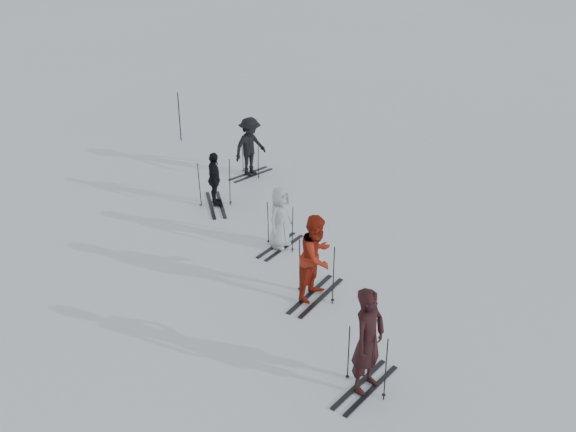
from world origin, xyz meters
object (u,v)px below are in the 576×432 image
object	(u,v)px
skier_uphill_far	(250,147)
piste_marker	(179,117)
skier_grey	(280,219)
skier_near_dark	(368,342)
skier_uphill_left	(215,180)
skier_red	(317,258)

from	to	relation	value
skier_uphill_far	piste_marker	bearing A→B (deg)	84.21
skier_uphill_far	piste_marker	xyz separation A→B (m)	(-2.98, 2.83, -0.03)
skier_grey	piste_marker	size ratio (longest dim) A/B	0.88
skier_near_dark	skier_uphill_far	xyz separation A→B (m)	(-3.61, 9.24, -0.08)
skier_grey	skier_uphill_left	world-z (taller)	skier_grey
skier_near_dark	skier_grey	size ratio (longest dim) A/B	1.27
skier_grey	skier_uphill_left	xyz separation A→B (m)	(-2.07, 2.14, -0.01)
skier_grey	skier_uphill_far	distance (m)	4.69
skier_near_dark	skier_uphill_left	xyz separation A→B (m)	(-4.18, 6.93, -0.22)
skier_near_dark	skier_grey	bearing A→B (deg)	55.78
skier_near_dark	skier_uphill_left	world-z (taller)	skier_near_dark
skier_uphill_far	piste_marker	size ratio (longest dim) A/B	1.04
skier_near_dark	skier_uphill_left	size ratio (longest dim) A/B	1.29
skier_uphill_left	skier_uphill_far	size ratio (longest dim) A/B	0.84
skier_uphill_left	piste_marker	size ratio (longest dim) A/B	0.87
skier_near_dark	piste_marker	bearing A→B (deg)	60.71
skier_uphill_far	skier_grey	bearing A→B (deg)	-123.53
skier_near_dark	skier_grey	xyz separation A→B (m)	(-2.11, 4.80, -0.21)
skier_uphill_far	skier_uphill_left	bearing A→B (deg)	-156.13
skier_near_dark	skier_red	distance (m)	2.94
skier_near_dark	skier_grey	distance (m)	5.24
skier_uphill_left	piste_marker	distance (m)	5.67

